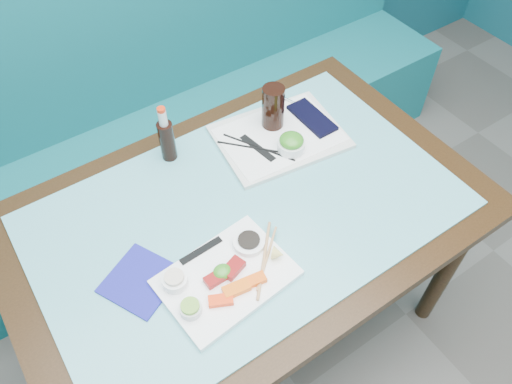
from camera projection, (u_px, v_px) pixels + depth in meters
booth_bench at (144, 137)px, 2.20m from camera, size 3.00×0.56×1.17m
dining_table at (248, 227)px, 1.54m from camera, size 1.40×0.90×0.75m
glass_top at (247, 210)px, 1.47m from camera, size 1.22×0.76×0.01m
sashimi_plate at (226, 278)px, 1.31m from camera, size 0.36×0.27×0.02m
salmon_left at (221, 300)px, 1.25m from camera, size 0.07×0.05×0.02m
salmon_mid at (236, 289)px, 1.27m from camera, size 0.07×0.04×0.02m
salmon_right at (254, 281)px, 1.29m from camera, size 0.07×0.04×0.02m
tuna_left at (215, 279)px, 1.29m from camera, size 0.06×0.04×0.02m
tuna_right at (233, 268)px, 1.31m from camera, size 0.07×0.06×0.02m
seaweed_garnish at (222, 272)px, 1.30m from camera, size 0.05×0.05×0.03m
ramekin_wasabi at (191, 309)px, 1.23m from camera, size 0.07×0.07×0.02m
wasabi_fill at (190, 306)px, 1.22m from camera, size 0.05×0.05×0.01m
ramekin_ginger at (175, 281)px, 1.28m from camera, size 0.09×0.09×0.03m
ginger_fill at (174, 277)px, 1.27m from camera, size 0.06×0.06×0.01m
soy_dish at (249, 242)px, 1.36m from camera, size 0.11×0.11×0.02m
soy_fill at (249, 240)px, 1.35m from camera, size 0.07×0.07×0.01m
lemon_wedge at (278, 254)px, 1.33m from camera, size 0.05×0.05×0.04m
chopstick_sleeve at (201, 250)px, 1.35m from camera, size 0.13×0.03×0.00m
wooden_chopstick_a at (264, 259)px, 1.33m from camera, size 0.17×0.19×0.01m
wooden_chopstick_b at (267, 257)px, 1.34m from camera, size 0.16×0.14×0.01m
serving_tray at (280, 137)px, 1.65m from camera, size 0.44×0.35×0.02m
paper_placemat at (280, 135)px, 1.64m from camera, size 0.40×0.29×0.00m
seaweed_bowl at (291, 146)px, 1.59m from camera, size 0.12×0.12×0.04m
seaweed_salad at (292, 140)px, 1.57m from camera, size 0.09×0.09×0.04m
cola_glass at (273, 107)px, 1.62m from camera, size 0.09×0.09×0.15m
navy_pouch at (312, 118)px, 1.69m from camera, size 0.08×0.18×0.01m
fork at (292, 102)px, 1.74m from camera, size 0.04×0.08×0.01m
black_chopstick_a at (257, 148)px, 1.60m from camera, size 0.18×0.20×0.01m
black_chopstick_b at (259, 147)px, 1.60m from camera, size 0.13×0.23×0.01m
tray_sleeve at (258, 148)px, 1.60m from camera, size 0.05×0.15×0.00m
cola_bottle_body at (167, 141)px, 1.55m from camera, size 0.06×0.06×0.14m
cola_bottle_neck at (163, 118)px, 1.48m from camera, size 0.04×0.04×0.05m
cola_bottle_cap at (161, 110)px, 1.45m from camera, size 0.03×0.03×0.01m
blue_napkin at (141, 280)px, 1.31m from camera, size 0.23×0.23×0.01m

